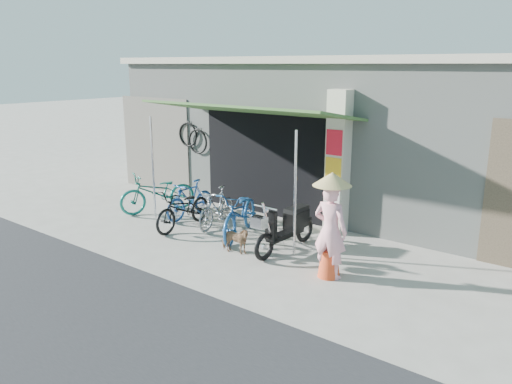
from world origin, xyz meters
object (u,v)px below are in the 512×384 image
Objects in this scene: bike_silver at (217,207)px; bike_blue at (190,200)px; bike_black at (184,209)px; street_dog at (235,240)px; bike_teal at (158,192)px; moped at (287,227)px; nun at (330,227)px; bike_navy at (241,213)px.

bike_blue is at bearing 162.14° from bike_silver.
street_dog is (1.84, -0.47, -0.18)m from bike_black.
street_dog is (2.28, -1.09, -0.18)m from bike_blue.
bike_teal is 3.92m from moped.
bike_teal is 1.03× the size of nun.
bike_black reaches higher than bike_blue.
bike_navy is at bearing -8.67° from bike_blue.
bike_blue is 0.81× the size of moped.
bike_black is 0.94× the size of nun.
moped is (3.91, -0.22, -0.02)m from bike_teal.
nun is at bearing -35.95° from bike_navy.
bike_blue is at bearing 175.63° from moped.
bike_blue is 4.35m from nun.
moped is at bearing -6.37° from bike_blue.
bike_black reaches higher than bike_silver.
street_dog is at bearing 6.71° from bike_teal.
bike_black is 1.36m from bike_navy.
bike_navy reaches higher than street_dog.
nun is at bearing -25.80° from bike_silver.
bike_blue is 0.94m from bike_silver.
street_dog is 1.03m from moped.
bike_teal is 0.96m from bike_blue.
bike_navy reaches higher than bike_teal.
bike_teal is 2.72m from bike_navy.
bike_navy is 2.58m from nun.
nun is (4.22, -0.94, 0.45)m from bike_blue.
moped is at bearing -54.54° from street_dog.
bike_black is 1.91m from street_dog.
street_dog is (3.23, -0.96, -0.22)m from bike_teal.
bike_blue is at bearing 119.67° from bike_black.
nun is at bearing -12.15° from bike_blue.
bike_black is at bearing -54.63° from bike_blue.
bike_teal is 2.98× the size of street_dog.
street_dog is at bearing -25.23° from bike_blue.
bike_silver is (0.49, 0.52, -0.01)m from bike_black.
bike_black is 2.74× the size of street_dog.
moped is at bearing -26.54° from nun.
bike_teal reaches higher than bike_black.
bike_blue is 0.81× the size of nun.
nun reaches higher than bike_teal.
bike_blue is at bearing 149.94° from bike_navy.
bike_navy is 0.99m from street_dog.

